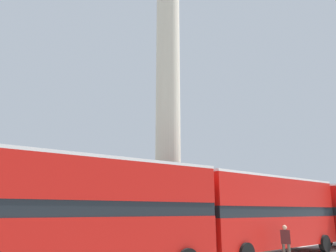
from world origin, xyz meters
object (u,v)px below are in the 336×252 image
bus_a (87,211)px  pedestrian_near_lamp (286,241)px  bus_b (268,211)px  street_lamp (238,200)px  monument_column (168,116)px

bus_a → pedestrian_near_lamp: bus_a is taller
bus_b → pedestrian_near_lamp: size_ratio=6.45×
bus_a → street_lamp: size_ratio=2.13×
street_lamp → pedestrian_near_lamp: street_lamp is taller
street_lamp → monument_column: bearing=135.7°
bus_a → street_lamp: bearing=14.8°
monument_column → bus_a: (-8.19, -5.60, -6.49)m
bus_b → street_lamp: size_ratio=2.23×
monument_column → street_lamp: bearing=-44.3°
monument_column → pedestrian_near_lamp: (1.49, -7.51, -7.92)m
bus_a → bus_b: bus_a is taller
bus_a → bus_b: (11.17, 0.06, -0.02)m
street_lamp → bus_b: bearing=-95.8°
bus_b → pedestrian_near_lamp: bus_b is taller
monument_column → pedestrian_near_lamp: size_ratio=14.52×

